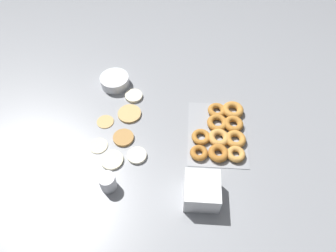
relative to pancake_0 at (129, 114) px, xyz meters
name	(u,v)px	position (x,y,z in m)	size (l,w,h in m)	color
ground_plane	(145,130)	(-0.09, -0.09, -0.01)	(3.00, 3.00, 0.00)	gray
pancake_0	(129,114)	(0.00, 0.00, 0.00)	(0.12, 0.12, 0.01)	tan
pancake_1	(105,121)	(-0.06, 0.12, 0.00)	(0.09, 0.09, 0.01)	tan
pancake_2	(98,146)	(-0.20, 0.12, 0.00)	(0.09, 0.09, 0.01)	beige
pancake_3	(112,160)	(-0.28, 0.04, 0.00)	(0.10, 0.10, 0.01)	beige
pancake_4	(123,138)	(-0.15, 0.01, 0.00)	(0.10, 0.10, 0.01)	#B27F42
pancake_5	(134,96)	(0.12, -0.01, 0.00)	(0.09, 0.09, 0.02)	beige
pancake_6	(137,155)	(-0.25, -0.07, 0.00)	(0.09, 0.09, 0.02)	silver
donut_tray	(222,132)	(-0.09, -0.47, 0.01)	(0.39, 0.28, 0.04)	#93969B
batter_bowl	(115,81)	(0.21, 0.11, 0.02)	(0.16, 0.16, 0.06)	white
container_stack	(202,191)	(-0.43, -0.36, 0.05)	(0.15, 0.15, 0.11)	white
paper_cup	(108,182)	(-0.40, 0.03, 0.03)	(0.07, 0.07, 0.08)	white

